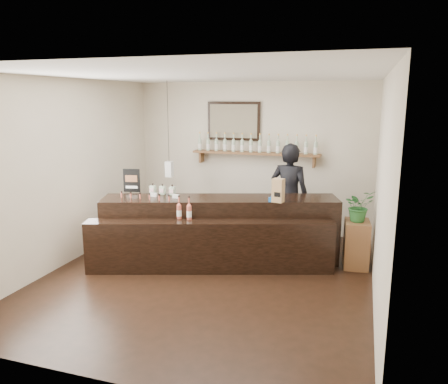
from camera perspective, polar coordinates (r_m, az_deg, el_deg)
name	(u,v)px	position (r m, az deg, el deg)	size (l,w,h in m)	color
ground	(207,277)	(6.36, -2.19, -11.00)	(5.00, 5.00, 0.00)	black
room_shell	(206,159)	(5.90, -2.32, 4.38)	(5.00, 5.00, 5.00)	beige
back_wall_decor	(243,139)	(8.19, 2.50, 6.89)	(2.66, 0.96, 1.69)	brown
counter	(217,233)	(6.71, -0.93, -5.43)	(3.62, 2.03, 1.17)	black
promo_sign	(132,180)	(7.23, -11.97, 1.48)	(0.27, 0.08, 0.38)	black
paper_bag	(278,190)	(6.42, 7.09, 0.20)	(0.18, 0.15, 0.35)	#9F754D
tape_dispenser	(273,199)	(6.46, 6.46, -0.89)	(0.15, 0.07, 0.12)	#195FB3
side_cabinet	(356,244)	(6.90, 16.89, -6.50)	(0.40, 0.52, 0.71)	brown
potted_plant	(359,206)	(6.74, 17.19, -1.73)	(0.43, 0.37, 0.47)	#255E28
shopkeeper	(289,190)	(7.29, 8.54, 0.23)	(0.74, 0.49, 2.03)	black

